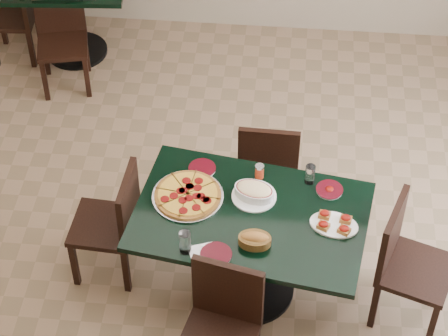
# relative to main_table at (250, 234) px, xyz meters

# --- Properties ---
(floor) EXTENTS (5.50, 5.50, 0.00)m
(floor) POSITION_rel_main_table_xyz_m (-0.10, 0.24, -0.57)
(floor) COLOR #86684D
(floor) RESTS_ON ground
(main_table) EXTENTS (1.54, 1.12, 0.75)m
(main_table) POSITION_rel_main_table_xyz_m (0.00, 0.00, 0.00)
(main_table) COLOR black
(main_table) RESTS_ON floor
(back_table) EXTENTS (1.02, 0.78, 0.75)m
(back_table) POSITION_rel_main_table_xyz_m (-1.70, 2.45, -0.04)
(back_table) COLOR black
(back_table) RESTS_ON floor
(chair_far) EXTENTS (0.42, 0.42, 0.88)m
(chair_far) POSITION_rel_main_table_xyz_m (0.08, 0.73, -0.08)
(chair_far) COLOR black
(chair_far) RESTS_ON floor
(chair_near) EXTENTS (0.51, 0.51, 0.91)m
(chair_near) POSITION_rel_main_table_xyz_m (-0.12, -0.64, -0.06)
(chair_near) COLOR black
(chair_near) RESTS_ON floor
(chair_right) EXTENTS (0.55, 0.55, 0.93)m
(chair_right) POSITION_rel_main_table_xyz_m (0.97, -0.07, -0.05)
(chair_right) COLOR black
(chair_right) RESTS_ON floor
(chair_left) EXTENTS (0.44, 0.44, 0.88)m
(chair_left) POSITION_rel_main_table_xyz_m (-0.89, 0.10, -0.08)
(chair_left) COLOR black
(chair_left) RESTS_ON floor
(back_chair_near) EXTENTS (0.48, 0.48, 0.86)m
(back_chair_near) POSITION_rel_main_table_xyz_m (-1.69, 2.08, -0.09)
(back_chair_near) COLOR black
(back_chair_near) RESTS_ON floor
(back_chair_left) EXTENTS (0.40, 0.40, 0.81)m
(back_chair_left) POSITION_rel_main_table_xyz_m (-2.12, 2.38, -0.12)
(back_chair_left) COLOR black
(back_chair_left) RESTS_ON floor
(pepperoni_pizza) EXTENTS (0.45, 0.45, 0.04)m
(pepperoni_pizza) POSITION_rel_main_table_xyz_m (-0.40, 0.11, 0.20)
(pepperoni_pizza) COLOR silver
(pepperoni_pizza) RESTS_ON main_table
(lasagna_casserole) EXTENTS (0.29, 0.28, 0.09)m
(lasagna_casserole) POSITION_rel_main_table_xyz_m (0.01, 0.15, 0.23)
(lasagna_casserole) COLOR white
(lasagna_casserole) RESTS_ON main_table
(bread_basket) EXTENTS (0.20, 0.14, 0.09)m
(bread_basket) POSITION_rel_main_table_xyz_m (0.04, -0.23, 0.22)
(bread_basket) COLOR brown
(bread_basket) RESTS_ON main_table
(bruschetta_platter) EXTENTS (0.34, 0.27, 0.05)m
(bruschetta_platter) POSITION_rel_main_table_xyz_m (0.51, -0.05, 0.21)
(bruschetta_platter) COLOR white
(bruschetta_platter) RESTS_ON main_table
(side_plate_near) EXTENTS (0.19, 0.19, 0.02)m
(side_plate_near) POSITION_rel_main_table_xyz_m (-0.18, -0.34, 0.19)
(side_plate_near) COLOR white
(side_plate_near) RESTS_ON main_table
(side_plate_far_r) EXTENTS (0.17, 0.17, 0.03)m
(side_plate_far_r) POSITION_rel_main_table_xyz_m (0.48, 0.25, 0.19)
(side_plate_far_r) COLOR white
(side_plate_far_r) RESTS_ON main_table
(side_plate_far_l) EXTENTS (0.18, 0.18, 0.02)m
(side_plate_far_l) POSITION_rel_main_table_xyz_m (-0.34, 0.36, 0.19)
(side_plate_far_l) COLOR white
(side_plate_far_l) RESTS_ON main_table
(napkin_setting) EXTENTS (0.19, 0.19, 0.01)m
(napkin_setting) POSITION_rel_main_table_xyz_m (-0.26, -0.34, 0.18)
(napkin_setting) COLOR white
(napkin_setting) RESTS_ON main_table
(water_glass_a) EXTENTS (0.06, 0.06, 0.14)m
(water_glass_a) POSITION_rel_main_table_xyz_m (0.35, 0.31, 0.25)
(water_glass_a) COLOR white
(water_glass_a) RESTS_ON main_table
(water_glass_b) EXTENTS (0.07, 0.07, 0.15)m
(water_glass_b) POSITION_rel_main_table_xyz_m (-0.36, -0.32, 0.26)
(water_glass_b) COLOR white
(water_glass_b) RESTS_ON main_table
(pepper_shaker) EXTENTS (0.06, 0.06, 0.10)m
(pepper_shaker) POSITION_rel_main_table_xyz_m (0.03, 0.33, 0.23)
(pepper_shaker) COLOR red
(pepper_shaker) RESTS_ON main_table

